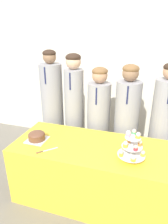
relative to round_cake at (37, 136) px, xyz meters
name	(u,v)px	position (x,y,z in m)	size (l,w,h in m)	color
ground_plane	(79,221)	(0.61, -0.30, -0.77)	(16.00, 16.00, 0.00)	slate
wall_back	(115,66)	(0.61, 1.50, 0.58)	(9.00, 0.06, 2.70)	beige
table	(89,172)	(0.61, 0.07, -0.41)	(1.69, 0.75, 0.71)	yellow
round_cake	(37,136)	(0.00, 0.00, 0.00)	(0.22, 0.22, 0.11)	white
cake_knife	(43,151)	(0.18, -0.19, -0.05)	(0.18, 0.18, 0.01)	silver
cupcake_stand	(132,146)	(1.06, -0.04, 0.09)	(0.27, 0.27, 0.30)	silver
student_0	(53,111)	(-0.14, 0.70, 0.02)	(0.31, 0.31, 1.65)	#939399
student_1	(74,113)	(0.20, 0.70, 0.03)	(0.26, 0.27, 1.62)	#939399
student_2	(98,123)	(0.55, 0.70, -0.07)	(0.31, 0.31, 1.46)	#939399
student_3	(126,125)	(0.93, 0.70, -0.05)	(0.32, 0.32, 1.51)	#939399
student_4	(162,129)	(1.37, 0.70, -0.03)	(0.31, 0.32, 1.55)	#939399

